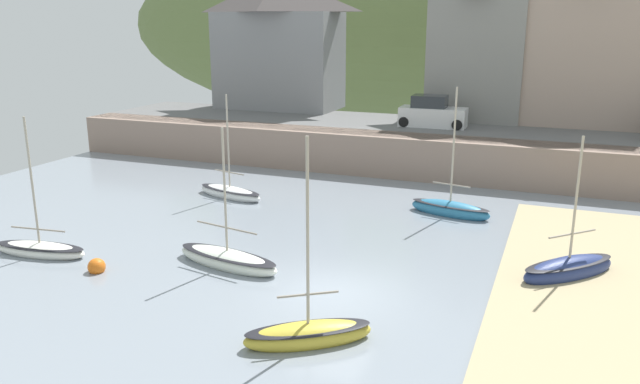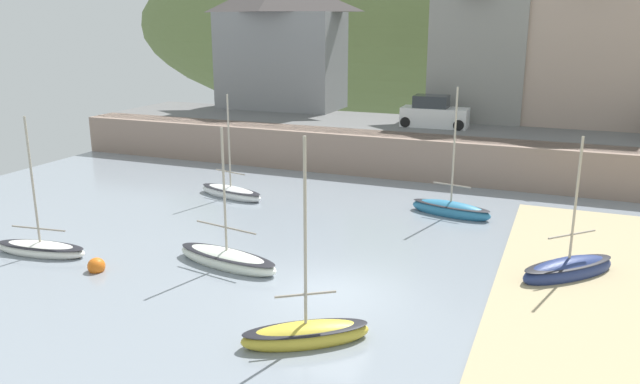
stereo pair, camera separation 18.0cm
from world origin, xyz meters
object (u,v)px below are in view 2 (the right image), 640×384
Objects in this scene: waterfront_building_left at (281,42)px; waterfront_building_centre at (482,41)px; sailboat_white_hull at (41,248)px; sailboat_far_left at (306,333)px; waterfront_building_right at (587,40)px; sailboat_nearest_shore at (231,192)px; dinghy_open_wooden at (451,209)px; rowboat_small_beached at (227,259)px; motorboat_with_cabin at (568,270)px; mooring_buoy at (96,266)px; parked_car_near_slipway at (434,114)px.

waterfront_building_centre is at bearing 0.00° from waterfront_building_left.
sailboat_far_left is (12.38, -2.54, 0.04)m from sailboat_white_hull.
sailboat_white_hull is (-19.18, -26.05, -7.42)m from waterfront_building_right.
sailboat_nearest_shore is (-16.42, -16.04, -7.40)m from waterfront_building_right.
waterfront_building_left reaches higher than sailboat_far_left.
rowboat_small_beached is at bearing -112.60° from dinghy_open_wooden.
waterfront_building_right is at bearing 43.94° from motorboat_with_cabin.
sailboat_nearest_shore is 8.58× the size of mooring_buoy.
sailboat_nearest_shore reaches higher than mooring_buoy.
dinghy_open_wooden reaches higher than rowboat_small_beached.
parked_car_near_slipway is (8.00, 11.54, 2.95)m from sailboat_nearest_shore.
sailboat_nearest_shore is 14.35m from parked_car_near_slipway.
waterfront_building_centre is 1.81× the size of sailboat_white_hull.
rowboat_small_beached is (9.25, -24.36, -7.04)m from waterfront_building_left.
waterfront_building_right is 17.47m from dinghy_open_wooden.
dinghy_open_wooden is 13.73m from sailboat_far_left.
sailboat_far_left is at bearing -29.38° from rowboat_small_beached.
waterfront_building_left is 18.13m from sailboat_nearest_shore.
parked_car_near_slipway reaches higher than mooring_buoy.
dinghy_open_wooden is at bearing -109.42° from waterfront_building_right.
rowboat_small_beached is 4.72m from mooring_buoy.
mooring_buoy is at bearing 133.15° from sailboat_far_left.
motorboat_with_cabin reaches higher than mooring_buoy.
sailboat_far_left is at bearing -18.57° from sailboat_white_hull.
dinghy_open_wooden is at bearing 19.82° from sailboat_nearest_shore.
sailboat_white_hull reaches higher than parked_car_near_slipway.
waterfront_building_right is 1.86× the size of sailboat_white_hull.
rowboat_small_beached is at bearing 28.57° from mooring_buoy.
sailboat_white_hull is at bearing -116.11° from waterfront_building_centre.
waterfront_building_left is at bearing 81.83° from sailboat_far_left.
waterfront_building_right is 31.92m from mooring_buoy.
motorboat_with_cabin is at bearing -64.08° from parked_car_near_slipway.
waterfront_building_right is 1.93× the size of rowboat_small_beached.
motorboat_with_cabin is at bearing 27.20° from rowboat_small_beached.
dinghy_open_wooden is (13.91, 11.10, 0.06)m from sailboat_white_hull.
mooring_buoy is at bearing -140.68° from rowboat_small_beached.
sailboat_far_left is 24.32m from parked_car_near_slipway.
waterfront_building_centre is 20.26m from sailboat_nearest_shore.
waterfront_building_left is 1.56× the size of dinghy_open_wooden.
sailboat_far_left reaches higher than motorboat_with_cabin.
mooring_buoy is at bearing -120.96° from waterfront_building_right.
sailboat_far_left is at bearing -90.77° from waterfront_building_centre.
sailboat_nearest_shore is (-16.41, 4.83, -0.07)m from motorboat_with_cabin.
parked_car_near_slipway is (-2.01, -4.50, -4.34)m from waterfront_building_centre.
dinghy_open_wooden is at bearing -74.47° from parked_car_near_slipway.
waterfront_building_left is 22.85m from dinghy_open_wooden.
rowboat_small_beached is 12.31m from motorboat_with_cabin.
waterfront_building_left is at bearing 89.23° from motorboat_with_cabin.
waterfront_building_right is 30.30m from sailboat_far_left.
waterfront_building_left is 15.15× the size of mooring_buoy.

